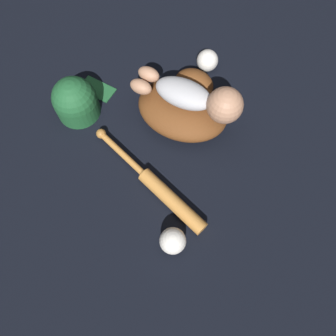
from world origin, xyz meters
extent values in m
plane|color=black|center=(0.00, 0.00, 0.00)|extent=(6.00, 6.00, 0.00)
ellipsoid|color=brown|center=(0.00, -0.01, 0.05)|extent=(0.32, 0.25, 0.11)
ellipsoid|color=brown|center=(0.00, 0.11, 0.05)|extent=(0.15, 0.11, 0.11)
ellipsoid|color=#B2B2B7|center=(0.00, -0.01, 0.14)|extent=(0.20, 0.11, 0.07)
sphere|color=tan|center=(0.14, -0.02, 0.16)|extent=(0.11, 0.11, 0.11)
ellipsoid|color=tan|center=(-0.14, 0.03, 0.13)|extent=(0.08, 0.05, 0.05)
ellipsoid|color=tan|center=(-0.14, -0.03, 0.13)|extent=(0.08, 0.05, 0.05)
cylinder|color=#C6843D|center=(0.08, -0.32, 0.02)|extent=(0.26, 0.14, 0.05)
cylinder|color=#C6843D|center=(-0.13, -0.22, 0.02)|extent=(0.20, 0.10, 0.02)
sphere|color=#A97034|center=(-0.23, -0.18, 0.02)|extent=(0.03, 0.03, 0.03)
sphere|color=white|center=(0.13, -0.43, 0.04)|extent=(0.08, 0.08, 0.08)
sphere|color=white|center=(0.01, 0.24, 0.04)|extent=(0.08, 0.08, 0.08)
cylinder|color=#1E562D|center=(-0.35, -0.12, 0.04)|extent=(0.15, 0.15, 0.07)
sphere|color=#1E562D|center=(-0.35, -0.12, 0.08)|extent=(0.15, 0.15, 0.15)
cube|color=#1E562D|center=(-0.34, -0.01, 0.00)|extent=(0.14, 0.09, 0.01)
camera|label=1|loc=(0.19, -0.61, 1.00)|focal=35.00mm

